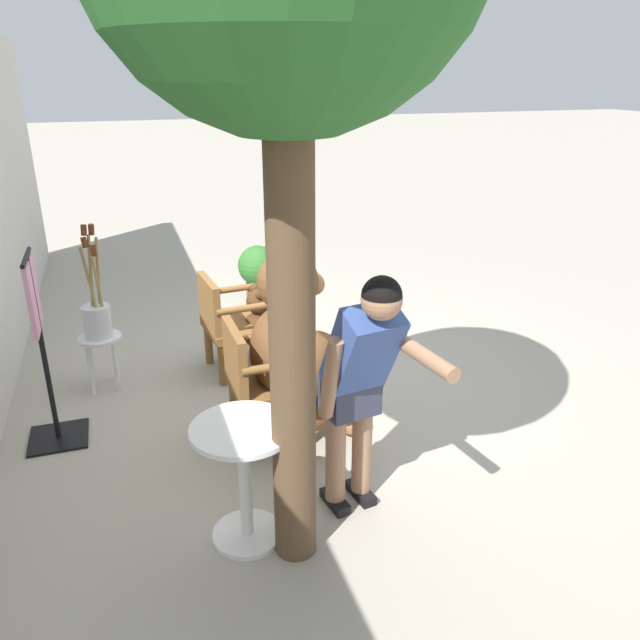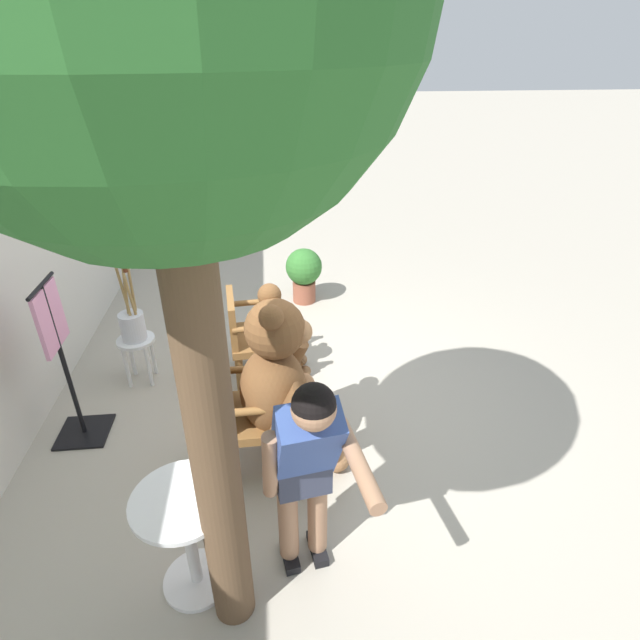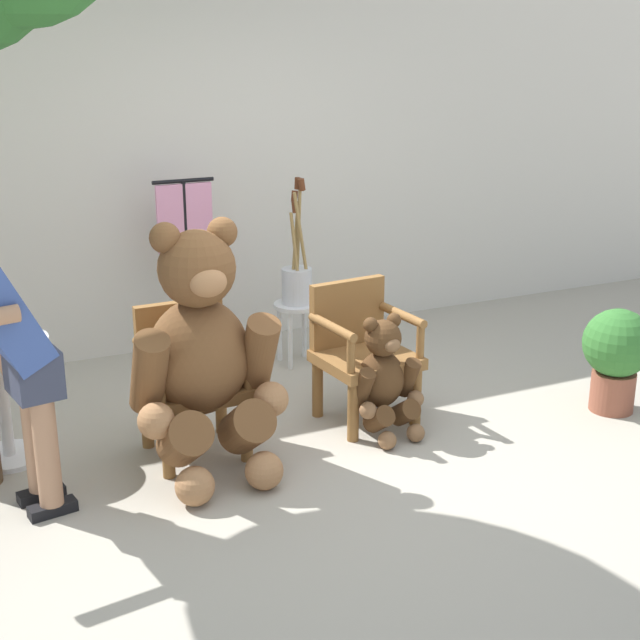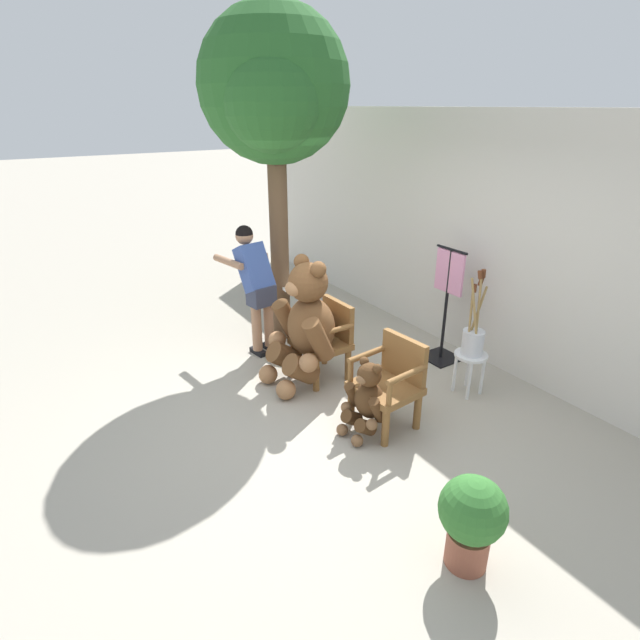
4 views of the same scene
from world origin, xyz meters
name	(u,v)px [view 1 (image 1 of 4)]	position (x,y,z in m)	size (l,w,h in m)	color
ground_plane	(309,389)	(0.00, 0.00, 0.00)	(60.00, 60.00, 0.00)	#A8A091
wooden_chair_left	(260,378)	(-0.56, 0.53, 0.46)	(0.57, 0.53, 0.86)	brown
wooden_chair_right	(230,322)	(0.55, 0.53, 0.46)	(0.61, 0.57, 0.86)	brown
teddy_bear_large	(295,344)	(-0.55, 0.27, 0.69)	(0.84, 0.80, 1.41)	brown
teddy_bear_small	(263,327)	(0.56, 0.25, 0.37)	(0.45, 0.44, 0.75)	#4C3019
person_visitor	(361,376)	(-1.55, 0.19, 0.91)	(0.76, 0.56, 1.53)	black
white_stool	(101,348)	(0.58, 1.59, 0.36)	(0.34, 0.34, 0.46)	silver
brush_bucket	(97,314)	(0.58, 1.59, 0.65)	(0.22, 0.22, 0.92)	silver
round_side_table	(244,470)	(-1.55, 0.86, 0.45)	(0.56, 0.56, 0.72)	white
potted_plant	(258,271)	(2.07, -0.06, 0.40)	(0.44, 0.44, 0.68)	brown
clothing_display_stand	(42,347)	(-0.14, 1.93, 0.72)	(0.44, 0.40, 1.36)	black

